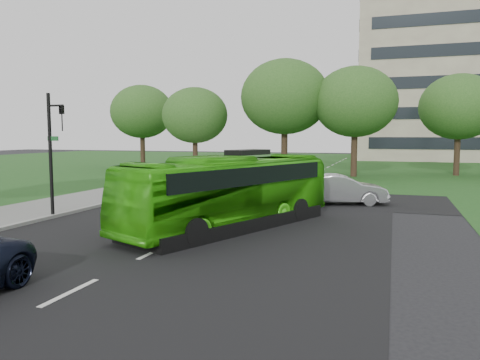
{
  "coord_description": "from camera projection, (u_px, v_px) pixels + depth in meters",
  "views": [
    {
      "loc": [
        6.99,
        -14.69,
        3.63
      ],
      "look_at": [
        0.43,
        5.17,
        1.6
      ],
      "focal_mm": 35.0,
      "sensor_mm": 36.0,
      "label": 1
    }
  ],
  "objects": [
    {
      "name": "tree_park_c",
      "position": [
        355.0,
        102.0,
        40.0
      ],
      "size": [
        7.13,
        7.13,
        9.46
      ],
      "color": "black",
      "rests_on": "ground"
    },
    {
      "name": "sedan",
      "position": [
        341.0,
        189.0,
        24.43
      ],
      "size": [
        5.0,
        2.81,
        1.56
      ],
      "primitive_type": "imported",
      "rotation": [
        0.0,
        0.0,
        1.83
      ],
      "color": "#ABABAF",
      "rests_on": "ground"
    },
    {
      "name": "street_surfaces",
      "position": [
        298.0,
        179.0,
        38.04
      ],
      "size": [
        120.0,
        120.0,
        0.15
      ],
      "color": "black",
      "rests_on": "ground"
    },
    {
      "name": "ground",
      "position": [
        182.0,
        238.0,
        16.42
      ],
      "size": [
        160.0,
        160.0,
        0.0
      ],
      "primitive_type": "plane",
      "color": "black",
      "rests_on": "ground"
    },
    {
      "name": "traffic_light",
      "position": [
        53.0,
        145.0,
        20.19
      ],
      "size": [
        0.87,
        0.22,
        5.41
      ],
      "rotation": [
        0.0,
        0.0,
        0.0
      ],
      "color": "black",
      "rests_on": "ground"
    },
    {
      "name": "bus",
      "position": [
        231.0,
        192.0,
        18.16
      ],
      "size": [
        6.11,
        10.28,
        2.83
      ],
      "primitive_type": "imported",
      "rotation": [
        0.0,
        0.0,
        -0.4
      ],
      "color": "#37B612",
      "rests_on": "ground"
    },
    {
      "name": "tree_park_d",
      "position": [
        459.0,
        107.0,
        40.99
      ],
      "size": [
        6.77,
        6.77,
        8.95
      ],
      "color": "black",
      "rests_on": "ground"
    },
    {
      "name": "tree_park_b",
      "position": [
        285.0,
        97.0,
        41.91
      ],
      "size": [
        7.92,
        7.92,
        10.38
      ],
      "color": "black",
      "rests_on": "ground"
    },
    {
      "name": "tree_park_f",
      "position": [
        142.0,
        112.0,
        50.33
      ],
      "size": [
        6.71,
        6.71,
        8.95
      ],
      "color": "black",
      "rests_on": "ground"
    },
    {
      "name": "tree_park_a",
      "position": [
        195.0,
        115.0,
        42.48
      ],
      "size": [
        5.96,
        5.96,
        7.92
      ],
      "color": "black",
      "rests_on": "ground"
    }
  ]
}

